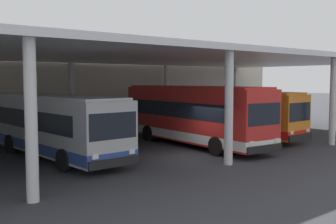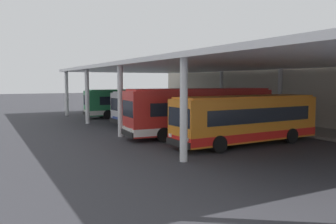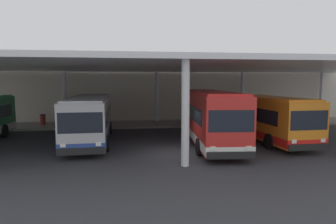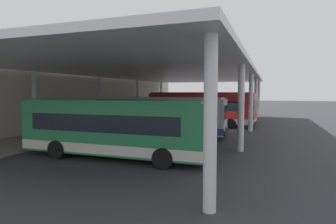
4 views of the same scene
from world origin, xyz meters
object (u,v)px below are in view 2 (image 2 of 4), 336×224
Objects in this scene: bus_nearest_bay at (131,102)px; trash_bin at (202,110)px; bus_second_bay at (166,107)px; bus_far_bay at (247,119)px; bench_waiting at (215,112)px; bus_middle_bay at (200,112)px.

trash_bin is at bearing 73.31° from bus_nearest_bay.
bus_nearest_bay is 0.99× the size of bus_second_bay.
bus_far_bay is 19.78m from trash_bin.
bus_nearest_bay reaches higher than trash_bin.
bench_waiting is at bearing 151.25° from bus_far_bay.
trash_bin is at bearing 125.12° from bus_second_bay.
bus_far_bay is 10.85× the size of trash_bin.
bus_far_bay is at bearing 10.65° from bus_middle_bay.
bench_waiting is at bearing 139.84° from bus_middle_bay.
bus_far_bay is at bearing -2.74° from bus_second_bay.
bus_second_bay is 1.00× the size of bus_far_bay.
trash_bin is at bearing 177.05° from bench_waiting.
bus_second_bay is 9.56m from trash_bin.
bus_nearest_bay is at bearing 179.62° from bus_far_bay.
bus_second_bay reaches higher than bench_waiting.
bus_middle_bay reaches higher than bus_second_bay.
bus_nearest_bay and bus_second_bay have the same top height.
bus_middle_bay is 16.45m from trash_bin.
bus_middle_bay reaches higher than trash_bin.
bus_nearest_bay is 5.86× the size of bench_waiting.
bus_middle_bay is at bearing -34.01° from trash_bin.
bench_waiting is at bearing -2.95° from trash_bin.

